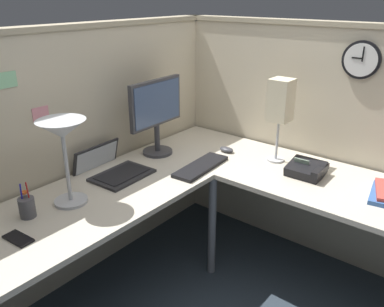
{
  "coord_description": "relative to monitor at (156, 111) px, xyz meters",
  "views": [
    {
      "loc": [
        -1.6,
        -1.09,
        1.74
      ],
      "look_at": [
        0.1,
        0.28,
        0.84
      ],
      "focal_mm": 36.9,
      "sensor_mm": 36.0,
      "label": 1
    }
  ],
  "objects": [
    {
      "name": "keyboard",
      "position": [
        -0.01,
        -0.38,
        -0.28
      ],
      "size": [
        0.44,
        0.17,
        0.02
      ],
      "primitive_type": "cube",
      "rotation": [
        0.0,
        0.0,
        0.07
      ],
      "color": "black",
      "rests_on": "desk"
    },
    {
      "name": "pinned_note_rightmost",
      "position": [
        -0.7,
        0.18,
        0.11
      ],
      "size": [
        0.1,
        0.0,
        0.08
      ],
      "primitive_type": "cube",
      "color": "pink"
    },
    {
      "name": "office_phone",
      "position": [
        0.29,
        -0.93,
        -0.26
      ],
      "size": [
        0.19,
        0.21,
        0.11
      ],
      "color": "black",
      "rests_on": "desk"
    },
    {
      "name": "cubicle_wall_back",
      "position": [
        -0.54,
        0.23,
        -0.23
      ],
      "size": [
        2.57,
        0.12,
        1.58
      ],
      "color": "beige",
      "rests_on": "ground"
    },
    {
      "name": "pen_cup",
      "position": [
        -0.99,
        -0.07,
        -0.24
      ],
      "size": [
        0.08,
        0.08,
        0.18
      ],
      "color": "#4C4C51",
      "rests_on": "desk"
    },
    {
      "name": "laptop",
      "position": [
        -0.4,
        0.01,
        -0.27
      ],
      "size": [
        0.36,
        0.4,
        0.22
      ],
      "color": "#232326",
      "rests_on": "desk"
    },
    {
      "name": "pinned_note_middle",
      "position": [
        -0.0,
        0.18,
        0.05
      ],
      "size": [
        0.1,
        0.0,
        0.09
      ],
      "primitive_type": "cube",
      "color": "#EAD84C"
    },
    {
      "name": "desk_lamp_dome",
      "position": [
        -0.77,
        -0.11,
        0.07
      ],
      "size": [
        0.24,
        0.24,
        0.44
      ],
      "color": "#B7BABF",
      "rests_on": "desk"
    },
    {
      "name": "wall_clock",
      "position": [
        0.64,
        -1.04,
        0.35
      ],
      "size": [
        0.04,
        0.22,
        0.22
      ],
      "color": "black"
    },
    {
      "name": "pinned_note_leftmost",
      "position": [
        -0.85,
        0.18,
        0.32
      ],
      "size": [
        0.1,
        0.0,
        0.08
      ],
      "primitive_type": "cube",
      "color": "#8CCC99"
    },
    {
      "name": "desk",
      "position": [
        -0.33,
        -0.69,
        -0.39
      ],
      "size": [
        2.35,
        2.15,
        0.73
      ],
      "color": "beige",
      "rests_on": "ground"
    },
    {
      "name": "ground_plane",
      "position": [
        -0.18,
        -0.64,
        -1.02
      ],
      "size": [
        6.8,
        6.8,
        0.0
      ],
      "primitive_type": "plane",
      "color": "#2D3842"
    },
    {
      "name": "cubicle_wall_right",
      "position": [
        0.69,
        -0.9,
        -0.23
      ],
      "size": [
        0.12,
        2.37,
        1.58
      ],
      "color": "beige",
      "rests_on": "ground"
    },
    {
      "name": "desk_lamp_paper",
      "position": [
        0.39,
        -0.68,
        0.09
      ],
      "size": [
        0.13,
        0.13,
        0.53
      ],
      "color": "#B7BABF",
      "rests_on": "desk"
    },
    {
      "name": "cell_phone",
      "position": [
        -1.12,
        -0.22,
        -0.29
      ],
      "size": [
        0.08,
        0.15,
        0.01
      ],
      "primitive_type": "cube",
      "rotation": [
        0.0,
        0.0,
        0.08
      ],
      "color": "black",
      "rests_on": "desk"
    },
    {
      "name": "monitor",
      "position": [
        0.0,
        0.0,
        0.0
      ],
      "size": [
        0.46,
        0.2,
        0.5
      ],
      "color": "#38383D",
      "rests_on": "desk"
    },
    {
      "name": "computer_mouse",
      "position": [
        0.31,
        -0.35,
        -0.28
      ],
      "size": [
        0.06,
        0.1,
        0.03
      ],
      "primitive_type": "ellipsoid",
      "color": "#38383D",
      "rests_on": "desk"
    }
  ]
}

